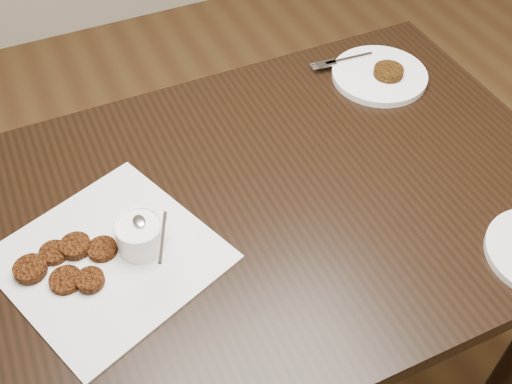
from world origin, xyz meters
The scene contains 6 objects.
floor centered at (0.00, 0.00, 0.00)m, with size 4.00×4.00×0.00m, color brown.
table centered at (-0.07, 0.05, 0.38)m, with size 1.27×0.82×0.75m, color black.
napkin centered at (-0.36, 0.04, 0.75)m, with size 0.34×0.34×0.00m, color silver.
sauce_ramekin centered at (-0.29, 0.04, 0.81)m, with size 0.11×0.11×0.12m, color white, non-canonical shape.
patty_cluster centered at (-0.42, 0.05, 0.76)m, with size 0.19×0.19×0.02m, color #5B290B, non-canonical shape.
plate_with_patty centered at (0.36, 0.28, 0.77)m, with size 0.22×0.22×0.03m, color white, non-canonical shape.
Camera 1 is at (-0.39, -0.66, 1.63)m, focal length 42.92 mm.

